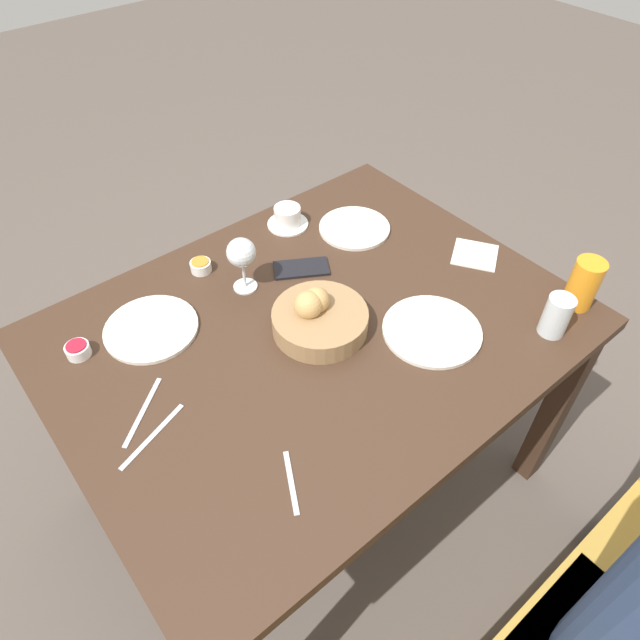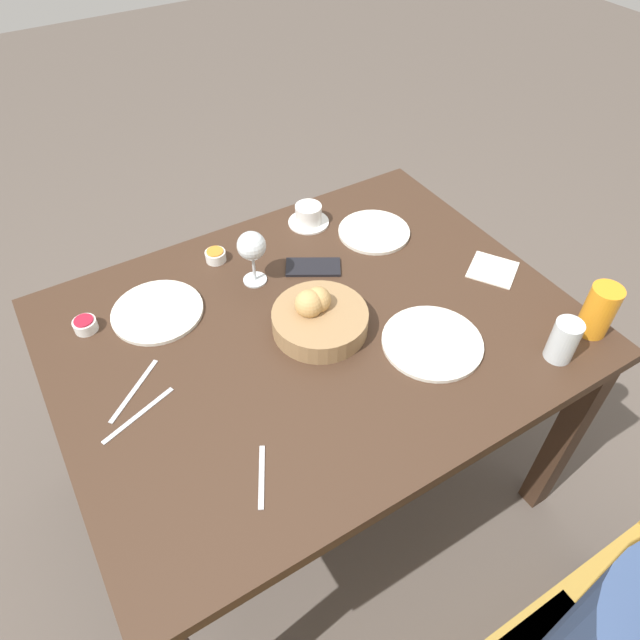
{
  "view_description": "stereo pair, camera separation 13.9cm",
  "coord_description": "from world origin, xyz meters",
  "px_view_note": "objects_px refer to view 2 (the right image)",
  "views": [
    {
      "loc": [
        0.61,
        0.77,
        1.77
      ],
      "look_at": [
        -0.01,
        0.02,
        0.77
      ],
      "focal_mm": 32.0,
      "sensor_mm": 36.0,
      "label": 1
    },
    {
      "loc": [
        0.5,
        0.85,
        1.77
      ],
      "look_at": [
        -0.01,
        0.02,
        0.77
      ],
      "focal_mm": 32.0,
      "sensor_mm": 36.0,
      "label": 2
    }
  ],
  "objects_px": {
    "wine_glass": "(252,248)",
    "jam_bowl_honey": "(216,256)",
    "plate_far_center": "(432,342)",
    "napkin": "(493,270)",
    "cell_phone": "(313,267)",
    "fork_silver": "(139,415)",
    "plate_near_right": "(157,311)",
    "juice_glass": "(599,310)",
    "knife_silver": "(134,390)",
    "water_tumbler": "(564,341)",
    "coffee_cup": "(309,216)",
    "spoon_coffee": "(262,477)",
    "jam_bowl_berry": "(85,325)",
    "bread_basket": "(319,318)",
    "plate_near_left": "(374,232)"
  },
  "relations": [
    {
      "from": "bread_basket",
      "to": "napkin",
      "type": "relative_size",
      "value": 1.41
    },
    {
      "from": "water_tumbler",
      "to": "cell_phone",
      "type": "height_order",
      "value": "water_tumbler"
    },
    {
      "from": "wine_glass",
      "to": "jam_bowl_honey",
      "type": "relative_size",
      "value": 2.73
    },
    {
      "from": "plate_near_right",
      "to": "water_tumbler",
      "type": "xyz_separation_m",
      "value": [
        -0.76,
        0.63,
        0.05
      ]
    },
    {
      "from": "wine_glass",
      "to": "jam_bowl_berry",
      "type": "height_order",
      "value": "wine_glass"
    },
    {
      "from": "bread_basket",
      "to": "cell_phone",
      "type": "bearing_deg",
      "value": -117.12
    },
    {
      "from": "plate_near_right",
      "to": "juice_glass",
      "type": "xyz_separation_m",
      "value": [
        -0.89,
        0.61,
        0.06
      ]
    },
    {
      "from": "coffee_cup",
      "to": "cell_phone",
      "type": "relative_size",
      "value": 0.73
    },
    {
      "from": "knife_silver",
      "to": "water_tumbler",
      "type": "bearing_deg",
      "value": 154.79
    },
    {
      "from": "jam_bowl_berry",
      "to": "spoon_coffee",
      "type": "relative_size",
      "value": 0.45
    },
    {
      "from": "plate_near_left",
      "to": "fork_silver",
      "type": "bearing_deg",
      "value": 18.45
    },
    {
      "from": "plate_near_right",
      "to": "coffee_cup",
      "type": "bearing_deg",
      "value": -165.73
    },
    {
      "from": "plate_near_right",
      "to": "knife_silver",
      "type": "relative_size",
      "value": 1.53
    },
    {
      "from": "plate_near_right",
      "to": "water_tumbler",
      "type": "distance_m",
      "value": 0.99
    },
    {
      "from": "plate_far_center",
      "to": "water_tumbler",
      "type": "relative_size",
      "value": 2.24
    },
    {
      "from": "jam_bowl_honey",
      "to": "fork_silver",
      "type": "bearing_deg",
      "value": 47.92
    },
    {
      "from": "jam_bowl_berry",
      "to": "spoon_coffee",
      "type": "xyz_separation_m",
      "value": [
        -0.19,
        0.58,
        -0.01
      ]
    },
    {
      "from": "juice_glass",
      "to": "water_tumbler",
      "type": "xyz_separation_m",
      "value": [
        0.13,
        0.02,
        -0.01
      ]
    },
    {
      "from": "plate_near_right",
      "to": "plate_far_center",
      "type": "xyz_separation_m",
      "value": [
        -0.53,
        0.44,
        0.0
      ]
    },
    {
      "from": "plate_near_left",
      "to": "plate_far_center",
      "type": "relative_size",
      "value": 0.86
    },
    {
      "from": "jam_bowl_honey",
      "to": "fork_silver",
      "type": "relative_size",
      "value": 0.32
    },
    {
      "from": "juice_glass",
      "to": "knife_silver",
      "type": "distance_m",
      "value": 1.1
    },
    {
      "from": "coffee_cup",
      "to": "jam_bowl_berry",
      "type": "relative_size",
      "value": 2.15
    },
    {
      "from": "juice_glass",
      "to": "jam_bowl_honey",
      "type": "height_order",
      "value": "juice_glass"
    },
    {
      "from": "plate_near_right",
      "to": "jam_bowl_honey",
      "type": "bearing_deg",
      "value": -151.42
    },
    {
      "from": "plate_far_center",
      "to": "napkin",
      "type": "bearing_deg",
      "value": -158.08
    },
    {
      "from": "bread_basket",
      "to": "jam_bowl_berry",
      "type": "height_order",
      "value": "bread_basket"
    },
    {
      "from": "fork_silver",
      "to": "spoon_coffee",
      "type": "height_order",
      "value": "same"
    },
    {
      "from": "napkin",
      "to": "wine_glass",
      "type": "bearing_deg",
      "value": -27.5
    },
    {
      "from": "juice_glass",
      "to": "water_tumbler",
      "type": "bearing_deg",
      "value": 7.45
    },
    {
      "from": "juice_glass",
      "to": "fork_silver",
      "type": "bearing_deg",
      "value": -17.71
    },
    {
      "from": "plate_far_center",
      "to": "cell_phone",
      "type": "xyz_separation_m",
      "value": [
        0.1,
        -0.39,
        -0.0
      ]
    },
    {
      "from": "bread_basket",
      "to": "coffee_cup",
      "type": "distance_m",
      "value": 0.44
    },
    {
      "from": "bread_basket",
      "to": "fork_silver",
      "type": "bearing_deg",
      "value": 2.78
    },
    {
      "from": "plate_near_left",
      "to": "jam_bowl_berry",
      "type": "height_order",
      "value": "jam_bowl_berry"
    },
    {
      "from": "plate_far_center",
      "to": "coffee_cup",
      "type": "relative_size",
      "value": 1.99
    },
    {
      "from": "coffee_cup",
      "to": "jam_bowl_honey",
      "type": "relative_size",
      "value": 2.15
    },
    {
      "from": "water_tumbler",
      "to": "napkin",
      "type": "xyz_separation_m",
      "value": [
        -0.09,
        -0.31,
        -0.05
      ]
    },
    {
      "from": "coffee_cup",
      "to": "spoon_coffee",
      "type": "relative_size",
      "value": 0.96
    },
    {
      "from": "coffee_cup",
      "to": "knife_silver",
      "type": "bearing_deg",
      "value": 27.66
    },
    {
      "from": "wine_glass",
      "to": "jam_bowl_honey",
      "type": "bearing_deg",
      "value": -67.65
    },
    {
      "from": "juice_glass",
      "to": "plate_near_right",
      "type": "bearing_deg",
      "value": -34.4
    },
    {
      "from": "fork_silver",
      "to": "napkin",
      "type": "distance_m",
      "value": 0.99
    },
    {
      "from": "jam_bowl_berry",
      "to": "spoon_coffee",
      "type": "distance_m",
      "value": 0.61
    },
    {
      "from": "knife_silver",
      "to": "napkin",
      "type": "bearing_deg",
      "value": 173.7
    },
    {
      "from": "coffee_cup",
      "to": "spoon_coffee",
      "type": "distance_m",
      "value": 0.85
    },
    {
      "from": "plate_near_left",
      "to": "napkin",
      "type": "distance_m",
      "value": 0.36
    },
    {
      "from": "plate_far_center",
      "to": "coffee_cup",
      "type": "height_order",
      "value": "coffee_cup"
    },
    {
      "from": "plate_far_center",
      "to": "knife_silver",
      "type": "xyz_separation_m",
      "value": [
        0.66,
        -0.23,
        -0.0
      ]
    },
    {
      "from": "spoon_coffee",
      "to": "napkin",
      "type": "xyz_separation_m",
      "value": [
        -0.83,
        -0.23,
        0.0
      ]
    }
  ]
}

